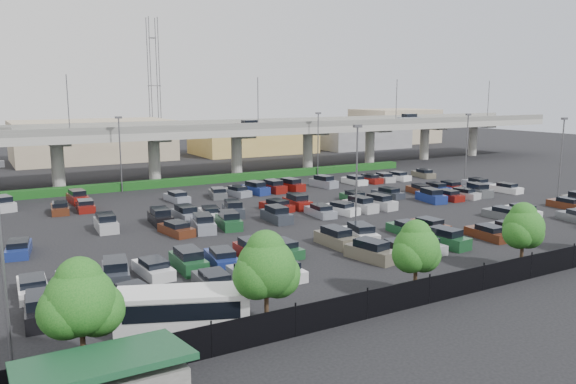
# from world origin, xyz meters

# --- Properties ---
(ground) EXTENTS (280.00, 280.00, 0.00)m
(ground) POSITION_xyz_m (0.00, 0.00, 0.00)
(ground) COLOR black
(overpass) EXTENTS (150.00, 13.00, 15.80)m
(overpass) POSITION_xyz_m (-0.18, 31.99, 6.97)
(overpass) COLOR gray
(overpass) RESTS_ON ground
(hedge) EXTENTS (66.00, 1.60, 1.10)m
(hedge) POSITION_xyz_m (0.00, 25.00, 0.55)
(hedge) COLOR #134215
(hedge) RESTS_ON ground
(fence) EXTENTS (70.00, 0.10, 2.00)m
(fence) POSITION_xyz_m (-0.05, -28.00, 0.90)
(fence) COLOR black
(fence) RESTS_ON ground
(tree_row) EXTENTS (65.07, 3.66, 5.94)m
(tree_row) POSITION_xyz_m (0.70, -26.53, 3.52)
(tree_row) COLOR #332316
(tree_row) RESTS_ON ground
(shuttle_bus) EXTENTS (7.95, 5.21, 2.42)m
(shuttle_bus) POSITION_xyz_m (-24.14, -24.14, 1.32)
(shuttle_bus) COLOR silver
(shuttle_bus) RESTS_ON ground
(parked_cars) EXTENTS (63.11, 41.69, 1.67)m
(parked_cars) POSITION_xyz_m (-0.98, -3.78, 0.63)
(parked_cars) COLOR black
(parked_cars) RESTS_ON ground
(light_poles) EXTENTS (66.90, 48.38, 10.30)m
(light_poles) POSITION_xyz_m (-4.13, 2.00, 6.24)
(light_poles) COLOR #545359
(light_poles) RESTS_ON ground
(distant_buildings) EXTENTS (138.00, 24.00, 9.00)m
(distant_buildings) POSITION_xyz_m (12.38, 61.81, 3.74)
(distant_buildings) COLOR slate
(distant_buildings) RESTS_ON ground
(comm_tower) EXTENTS (2.40, 2.40, 30.00)m
(comm_tower) POSITION_xyz_m (4.00, 74.00, 15.61)
(comm_tower) COLOR #545359
(comm_tower) RESTS_ON ground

